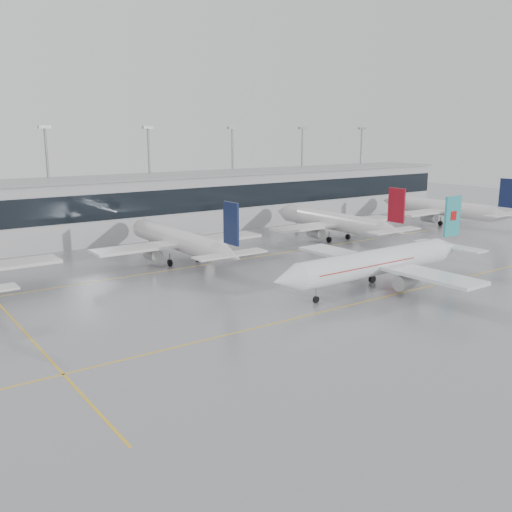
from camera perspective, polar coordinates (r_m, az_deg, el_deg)
ground at (r=69.24m, az=5.81°, el=-5.78°), size 320.00×320.00×0.00m
taxi_line_main at (r=69.24m, az=5.81°, el=-5.78°), size 120.00×0.25×0.01m
taxi_line_north at (r=92.99m, az=-6.46°, el=-1.07°), size 120.00×0.25×0.01m
taxi_line_cross at (r=69.08m, az=-22.41°, el=-6.73°), size 0.25×60.00×0.01m
terminal at (r=120.49m, az=-14.00°, el=4.61°), size 180.00×15.00×12.00m
terminal_glass at (r=113.36m, az=-12.62°, el=4.98°), size 180.00×0.20×5.00m
terminal_roof at (r=119.85m, az=-14.16°, el=7.55°), size 182.00×16.00×0.40m
light_masts at (r=125.36m, az=-15.21°, el=8.21°), size 156.40×1.00×22.60m
air_canada_jet at (r=81.02m, az=12.42°, el=-0.56°), size 37.34×30.07×11.86m
parked_jet_c at (r=95.39m, az=-7.60°, el=1.51°), size 29.64×36.96×11.72m
parked_jet_d at (r=115.69m, az=7.90°, el=3.41°), size 29.64×36.96×11.72m
parked_jet_e at (r=141.84m, az=18.28°, el=4.54°), size 29.64×36.96×11.72m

